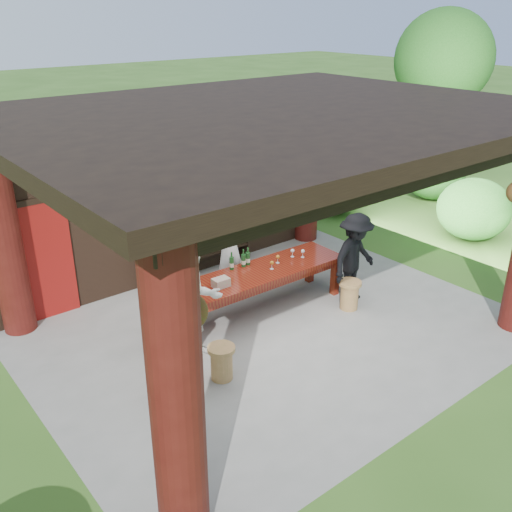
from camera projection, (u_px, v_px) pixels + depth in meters
ground at (271, 329)px, 9.21m from camera, size 90.00×90.00×0.00m
pavilion at (254, 197)px, 8.65m from camera, size 7.50×6.00×3.60m
wine_shelf at (197, 226)px, 10.69m from camera, size 2.25×0.34×1.98m
tasting_table at (254, 279)px, 9.45m from camera, size 3.39×0.94×0.75m
stool_near_left at (222, 362)px, 7.88m from camera, size 0.39×0.39×0.51m
stool_near_right at (349, 294)px, 9.73m from camera, size 0.39×0.39×0.51m
stool_far_left at (173, 373)px, 7.59m from camera, size 0.43×0.43×0.57m
host at (229, 248)px, 9.93m from camera, size 0.78×0.66×1.83m
guest_woman at (194, 304)px, 8.14m from camera, size 0.96×0.81×1.76m
guest_man at (355, 258)px, 9.83m from camera, size 1.11×0.73×1.61m
table_bottles at (241, 258)px, 9.55m from camera, size 0.41×0.11×0.31m
table_glasses at (286, 257)px, 9.79m from camera, size 0.81×0.23×0.15m
napkin_basket at (221, 283)px, 8.91m from camera, size 0.26×0.19×0.14m
shrubs at (333, 251)px, 10.71m from camera, size 16.16×7.45×1.36m
trees at (350, 85)px, 11.21m from camera, size 21.13×11.67×4.80m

